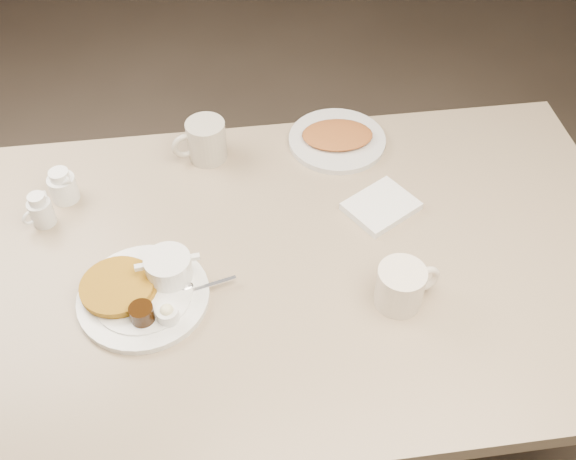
{
  "coord_description": "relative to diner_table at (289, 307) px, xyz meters",
  "views": [
    {
      "loc": [
        -0.12,
        -0.88,
        1.81
      ],
      "look_at": [
        0.0,
        0.02,
        0.82
      ],
      "focal_mm": 41.33,
      "sensor_mm": 36.0,
      "label": 1
    }
  ],
  "objects": [
    {
      "name": "diner_table",
      "position": [
        0.0,
        0.0,
        0.0
      ],
      "size": [
        1.5,
        0.9,
        0.75
      ],
      "color": "tan",
      "rests_on": "ground"
    },
    {
      "name": "main_plate",
      "position": [
        -0.3,
        -0.05,
        0.19
      ],
      "size": [
        0.33,
        0.29,
        0.07
      ],
      "color": "white",
      "rests_on": "diner_table"
    },
    {
      "name": "coffee_mug_near",
      "position": [
        0.2,
        -0.13,
        0.22
      ],
      "size": [
        0.14,
        0.11,
        0.09
      ],
      "color": "white",
      "rests_on": "diner_table"
    },
    {
      "name": "napkin",
      "position": [
        0.22,
        0.12,
        0.18
      ],
      "size": [
        0.19,
        0.18,
        0.02
      ],
      "color": "white",
      "rests_on": "diner_table"
    },
    {
      "name": "coffee_mug_far",
      "position": [
        -0.15,
        0.35,
        0.22
      ],
      "size": [
        0.14,
        0.11,
        0.1
      ],
      "color": "#BEB6A4",
      "rests_on": "diner_table"
    },
    {
      "name": "creamer_left",
      "position": [
        -0.52,
        0.18,
        0.21
      ],
      "size": [
        0.07,
        0.07,
        0.08
      ],
      "color": "white",
      "rests_on": "diner_table"
    },
    {
      "name": "creamer_right",
      "position": [
        -0.48,
        0.25,
        0.21
      ],
      "size": [
        0.08,
        0.09,
        0.08
      ],
      "color": "white",
      "rests_on": "diner_table"
    },
    {
      "name": "hash_plate",
      "position": [
        0.17,
        0.36,
        0.18
      ],
      "size": [
        0.26,
        0.26,
        0.04
      ],
      "color": "silver",
      "rests_on": "diner_table"
    }
  ]
}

